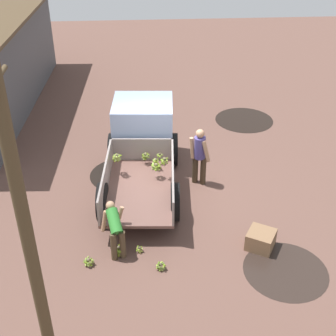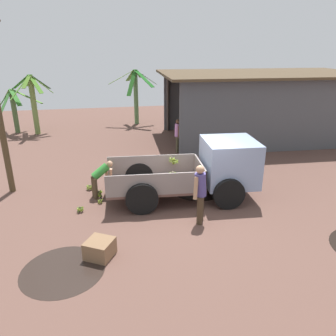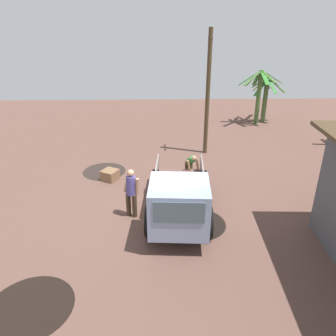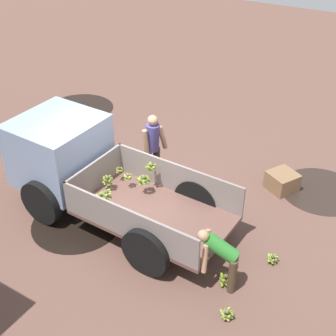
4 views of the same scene
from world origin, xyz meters
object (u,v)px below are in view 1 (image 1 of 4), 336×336
person_worker_loading (115,227)px  banana_bunch_on_ground_3 (89,261)px  banana_bunch_on_ground_2 (140,249)px  wooden_crate_0 (261,240)px  banana_bunch_on_ground_1 (161,266)px  cargo_truck (143,138)px  person_foreground_visitor (200,154)px  banana_bunch_on_ground_0 (119,250)px  utility_pole (28,242)px

person_worker_loading → banana_bunch_on_ground_3: bearing=108.1°
banana_bunch_on_ground_2 → wooden_crate_0: wooden_crate_0 is taller
banana_bunch_on_ground_1 → wooden_crate_0: bearing=-76.1°
cargo_truck → banana_bunch_on_ground_2: cargo_truck is taller
person_foreground_visitor → wooden_crate_0: (-2.81, -1.13, -0.74)m
wooden_crate_0 → person_worker_loading: bearing=88.9°
banana_bunch_on_ground_2 → wooden_crate_0: (-0.01, -2.86, 0.13)m
banana_bunch_on_ground_2 → banana_bunch_on_ground_3: 1.21m
person_foreground_visitor → person_worker_loading: 3.57m
wooden_crate_0 → banana_bunch_on_ground_0: bearing=90.6°
person_foreground_visitor → banana_bunch_on_ground_3: person_foreground_visitor is taller
person_foreground_visitor → banana_bunch_on_ground_3: 4.36m
utility_pole → banana_bunch_on_ground_3: bearing=-8.8°
banana_bunch_on_ground_3 → cargo_truck: bearing=-18.2°
utility_pole → wooden_crate_0: utility_pole is taller
utility_pole → person_foreground_visitor: (5.80, -3.30, -2.04)m
person_foreground_visitor → banana_bunch_on_ground_0: size_ratio=5.81×
banana_bunch_on_ground_1 → cargo_truck: bearing=3.8°
cargo_truck → wooden_crate_0: 4.66m
person_foreground_visitor → banana_bunch_on_ground_1: person_foreground_visitor is taller
person_worker_loading → utility_pole: bearing=145.9°
banana_bunch_on_ground_0 → banana_bunch_on_ground_1: 1.09m
banana_bunch_on_ground_1 → person_foreground_visitor: bearing=-20.5°
banana_bunch_on_ground_0 → banana_bunch_on_ground_3: 0.74m
person_foreground_visitor → banana_bunch_on_ground_1: size_ratio=7.56×
utility_pole → person_worker_loading: utility_pole is taller
cargo_truck → banana_bunch_on_ground_3: cargo_truck is taller
cargo_truck → banana_bunch_on_ground_0: 3.92m
banana_bunch_on_ground_3 → wooden_crate_0: wooden_crate_0 is taller
banana_bunch_on_ground_1 → banana_bunch_on_ground_2: 0.76m
wooden_crate_0 → banana_bunch_on_ground_3: bearing=94.9°
person_worker_loading → wooden_crate_0: bearing=-106.5°
utility_pole → wooden_crate_0: (2.99, -4.42, -2.79)m
utility_pole → banana_bunch_on_ground_1: (2.40, -2.03, -2.90)m
cargo_truck → person_worker_loading: bearing=172.8°
banana_bunch_on_ground_1 → banana_bunch_on_ground_0: bearing=59.6°
utility_pole → banana_bunch_on_ground_1: 4.28m
banana_bunch_on_ground_2 → person_worker_loading: bearing=84.2°
banana_bunch_on_ground_0 → banana_bunch_on_ground_3: (-0.31, 0.68, -0.02)m
person_foreground_visitor → banana_bunch_on_ground_3: bearing=-17.3°
cargo_truck → banana_bunch_on_ground_1: 4.42m
cargo_truck → wooden_crate_0: bearing=-140.3°
utility_pole → person_foreground_visitor: 6.98m
person_worker_loading → wooden_crate_0: 3.44m
banana_bunch_on_ground_0 → banana_bunch_on_ground_1: size_ratio=1.30×
person_worker_loading → banana_bunch_on_ground_1: 1.35m
cargo_truck → wooden_crate_0: cargo_truck is taller
utility_pole → person_foreground_visitor: size_ratio=3.41×
person_foreground_visitor → banana_bunch_on_ground_2: bearing=-6.6°
cargo_truck → banana_bunch_on_ground_3: (-4.06, 1.33, -0.93)m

